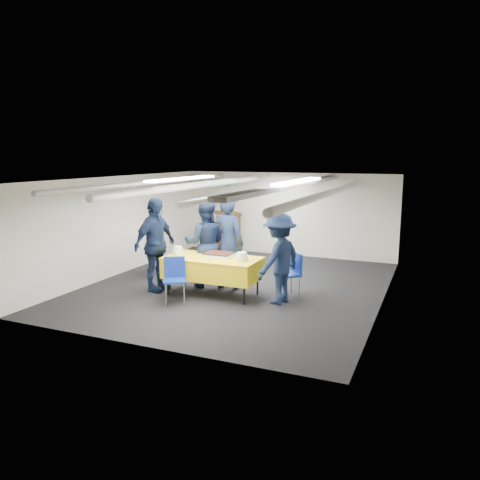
% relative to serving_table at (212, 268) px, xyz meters
% --- Properties ---
extents(ground, '(7.00, 7.00, 0.00)m').
position_rel_serving_table_xyz_m(ground, '(0.21, 0.78, -0.56)').
color(ground, black).
rests_on(ground, ground).
extents(room_shell, '(6.00, 7.00, 2.30)m').
position_rel_serving_table_xyz_m(room_shell, '(0.30, 1.19, 1.25)').
color(room_shell, silver).
rests_on(room_shell, ground).
extents(serving_table, '(1.91, 0.94, 0.77)m').
position_rel_serving_table_xyz_m(serving_table, '(0.00, 0.00, 0.00)').
color(serving_table, black).
rests_on(serving_table, ground).
extents(sheet_cake, '(0.56, 0.43, 0.10)m').
position_rel_serving_table_xyz_m(sheet_cake, '(0.11, 0.07, 0.26)').
color(sheet_cake, white).
rests_on(sheet_cake, serving_table).
extents(plate_stack_left, '(0.21, 0.21, 0.18)m').
position_rel_serving_table_xyz_m(plate_stack_left, '(-0.76, -0.05, 0.29)').
color(plate_stack_left, white).
rests_on(plate_stack_left, serving_table).
extents(plate_stack_right, '(0.24, 0.24, 0.17)m').
position_rel_serving_table_xyz_m(plate_stack_right, '(0.66, -0.05, 0.29)').
color(plate_stack_right, white).
rests_on(plate_stack_right, serving_table).
extents(podium, '(0.62, 0.53, 1.25)m').
position_rel_serving_table_xyz_m(podium, '(-1.39, 3.83, 0.05)').
color(podium, brown).
rests_on(podium, ground).
extents(chair_near, '(0.58, 0.58, 0.87)m').
position_rel_serving_table_xyz_m(chair_near, '(-0.45, -0.71, -0.03)').
color(chair_near, gray).
rests_on(chair_near, ground).
extents(chair_right, '(0.59, 0.59, 0.87)m').
position_rel_serving_table_xyz_m(chair_right, '(1.48, 0.54, -0.03)').
color(chair_right, gray).
rests_on(chair_right, ground).
extents(chair_left, '(0.58, 0.58, 0.87)m').
position_rel_serving_table_xyz_m(chair_left, '(-1.87, 0.89, -0.03)').
color(chair_left, gray).
rests_on(chair_left, ground).
extents(sailor_a, '(0.79, 0.59, 1.95)m').
position_rel_serving_table_xyz_m(sailor_a, '(0.09, 0.58, 0.42)').
color(sailor_a, black).
rests_on(sailor_a, ground).
extents(sailor_b, '(1.10, 1.00, 1.85)m').
position_rel_serving_table_xyz_m(sailor_b, '(-0.42, 0.52, 0.37)').
color(sailor_b, black).
rests_on(sailor_b, ground).
extents(sailor_c, '(0.63, 1.19, 1.94)m').
position_rel_serving_table_xyz_m(sailor_c, '(-1.22, -0.18, 0.41)').
color(sailor_c, black).
rests_on(sailor_c, ground).
extents(sailor_d, '(0.94, 1.25, 1.72)m').
position_rel_serving_table_xyz_m(sailor_d, '(1.38, 0.04, 0.30)').
color(sailor_d, black).
rests_on(sailor_d, ground).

